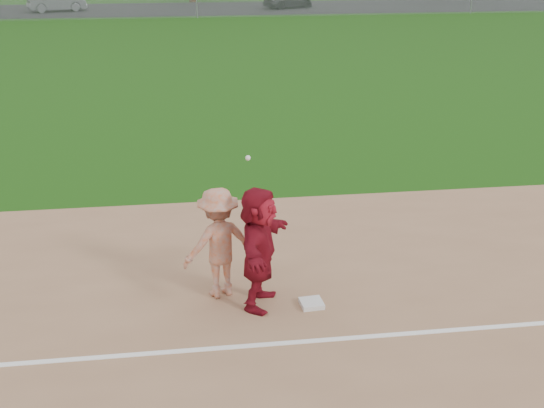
{
  "coord_description": "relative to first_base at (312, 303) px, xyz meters",
  "views": [
    {
      "loc": [
        -1.46,
        -9.19,
        5.63
      ],
      "look_at": [
        0.0,
        1.5,
        1.3
      ],
      "focal_mm": 45.0,
      "sensor_mm": 36.0,
      "label": 1
    }
  ],
  "objects": [
    {
      "name": "first_base",
      "position": [
        0.0,
        0.0,
        0.0
      ],
      "size": [
        0.38,
        0.38,
        0.08
      ],
      "primitive_type": "cube",
      "rotation": [
        0.0,
        0.0,
        0.08
      ],
      "color": "silver",
      "rests_on": "infield_dirt"
    },
    {
      "name": "car_right",
      "position": [
        6.8,
        45.08,
        0.54
      ],
      "size": [
        4.38,
        3.17,
        1.18
      ],
      "primitive_type": "imported",
      "rotation": [
        0.0,
        0.0,
        1.99
      ],
      "color": "black",
      "rests_on": "parking_asphalt"
    },
    {
      "name": "first_base_play",
      "position": [
        -1.43,
        0.59,
        0.89
      ],
      "size": [
        1.37,
        1.06,
        2.53
      ],
      "color": "#A1A2A4",
      "rests_on": "infield_dirt"
    },
    {
      "name": "ground",
      "position": [
        -0.47,
        -0.21,
        -0.06
      ],
      "size": [
        160.0,
        160.0,
        0.0
      ],
      "primitive_type": "plane",
      "color": "#1A490E",
      "rests_on": "ground"
    },
    {
      "name": "parking_asphalt",
      "position": [
        -0.47,
        45.79,
        -0.05
      ],
      "size": [
        120.0,
        10.0,
        0.01
      ],
      "primitive_type": "cube",
      "color": "black",
      "rests_on": "ground"
    },
    {
      "name": "base_runner",
      "position": [
        -0.82,
        0.17,
        0.97
      ],
      "size": [
        1.19,
        1.96,
        2.01
      ],
      "primitive_type": "imported",
      "rotation": [
        0.0,
        0.0,
        1.22
      ],
      "color": "maroon",
      "rests_on": "infield_dirt"
    },
    {
      "name": "foul_line",
      "position": [
        -0.47,
        -1.01,
        -0.03
      ],
      "size": [
        60.0,
        0.1,
        0.01
      ],
      "primitive_type": "cube",
      "color": "white",
      "rests_on": "infield_dirt"
    },
    {
      "name": "car_mid",
      "position": [
        -10.72,
        45.11,
        0.65
      ],
      "size": [
        4.47,
        2.8,
        1.39
      ],
      "primitive_type": "imported",
      "rotation": [
        0.0,
        0.0,
        1.91
      ],
      "color": "#515358",
      "rests_on": "parking_asphalt"
    }
  ]
}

